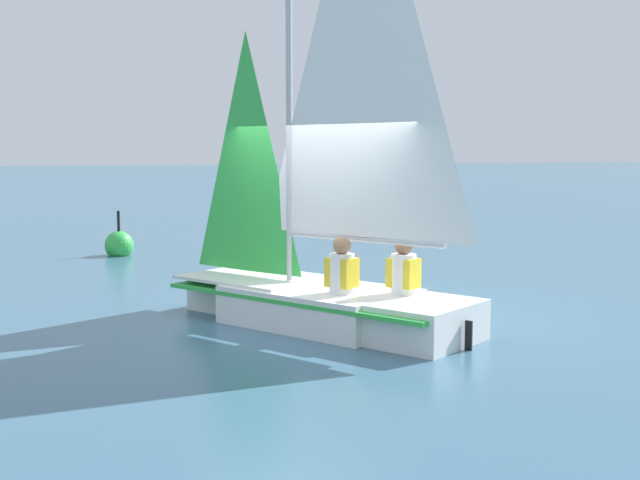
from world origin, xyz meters
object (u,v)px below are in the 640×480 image
(sailboat_main, at_px, (324,255))
(buoy_marker, at_px, (119,245))
(sailor_helm, at_px, (342,281))
(sailor_crew, at_px, (403,282))

(sailboat_main, distance_m, buoy_marker, 8.12)
(sailor_helm, xyz_separation_m, buoy_marker, (1.35, -8.43, -0.40))
(sailor_crew, bearing_deg, sailboat_main, 14.37)
(sailboat_main, height_order, buoy_marker, sailboat_main)
(buoy_marker, bearing_deg, sailor_helm, 99.09)
(sailboat_main, bearing_deg, sailor_helm, 156.90)
(sailor_crew, distance_m, buoy_marker, 8.98)
(sailboat_main, relative_size, sailor_crew, 5.28)
(sailboat_main, distance_m, sailor_helm, 0.52)
(sailor_helm, relative_size, sailor_crew, 1.00)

